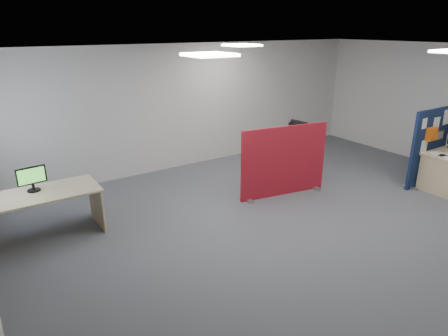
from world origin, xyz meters
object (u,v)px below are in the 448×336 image
second_desk (43,203)px  office_chair (293,147)px  red_divider (284,162)px  navy_divider (439,144)px  monitor_second (32,178)px

second_desk → office_chair: (4.82, -0.22, 0.12)m
red_divider → office_chair: 0.95m
second_desk → office_chair: size_ratio=1.37×
office_chair → navy_divider: bearing=-43.5°
navy_divider → second_desk: bearing=164.5°
navy_divider → red_divider: 3.30m
navy_divider → red_divider: bearing=158.8°
second_desk → red_divider: bearing=-11.0°
navy_divider → monitor_second: navy_divider is taller
red_divider → office_chair: (0.75, 0.58, 0.01)m
red_divider → navy_divider: bearing=-11.5°
red_divider → monitor_second: (-4.15, 0.88, 0.28)m
monitor_second → red_divider: bearing=-18.4°
navy_divider → red_divider: navy_divider is taller
second_desk → office_chair: bearing=-2.6°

